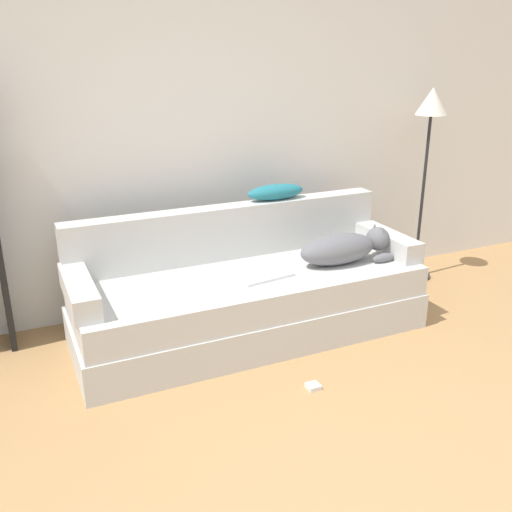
# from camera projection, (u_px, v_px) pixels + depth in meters

# --- Properties ---
(wall_back) EXTENTS (6.85, 0.06, 2.70)m
(wall_back) POSITION_uv_depth(u_px,v_px,m) (177.00, 118.00, 3.86)
(wall_back) COLOR white
(wall_back) RESTS_ON ground_plane
(couch) EXTENTS (2.27, 0.83, 0.44)m
(couch) POSITION_uv_depth(u_px,v_px,m) (250.00, 305.00, 3.73)
(couch) COLOR silver
(couch) RESTS_ON ground_plane
(couch_backrest) EXTENTS (2.23, 0.15, 0.36)m
(couch_backrest) POSITION_uv_depth(u_px,v_px,m) (229.00, 231.00, 3.89)
(couch_backrest) COLOR silver
(couch_backrest) RESTS_ON couch
(couch_arm_left) EXTENTS (0.15, 0.64, 0.14)m
(couch_arm_left) POSITION_uv_depth(u_px,v_px,m) (79.00, 291.00, 3.21)
(couch_arm_left) COLOR silver
(couch_arm_left) RESTS_ON couch
(couch_arm_right) EXTENTS (0.15, 0.64, 0.14)m
(couch_arm_right) POSITION_uv_depth(u_px,v_px,m) (386.00, 241.00, 4.04)
(couch_arm_right) COLOR silver
(couch_arm_right) RESTS_ON couch
(dog) EXTENTS (0.68, 0.26, 0.23)m
(dog) POSITION_uv_depth(u_px,v_px,m) (345.00, 248.00, 3.80)
(dog) COLOR slate
(dog) RESTS_ON couch
(laptop) EXTENTS (0.38, 0.24, 0.02)m
(laptop) POSITION_uv_depth(u_px,v_px,m) (263.00, 275.00, 3.60)
(laptop) COLOR silver
(laptop) RESTS_ON couch
(throw_pillow) EXTENTS (0.42, 0.14, 0.11)m
(throw_pillow) POSITION_uv_depth(u_px,v_px,m) (276.00, 192.00, 3.96)
(throw_pillow) COLOR teal
(throw_pillow) RESTS_ON couch_backrest
(floor_lamp) EXTENTS (0.25, 0.25, 1.52)m
(floor_lamp) POSITION_uv_depth(u_px,v_px,m) (430.00, 127.00, 4.34)
(floor_lamp) COLOR #232326
(floor_lamp) RESTS_ON ground_plane
(power_adapter) EXTENTS (0.07, 0.07, 0.03)m
(power_adapter) POSITION_uv_depth(u_px,v_px,m) (313.00, 386.00, 3.19)
(power_adapter) COLOR silver
(power_adapter) RESTS_ON ground_plane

